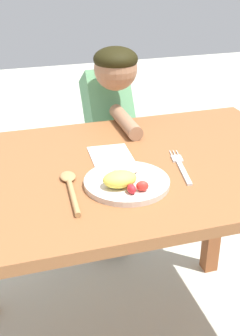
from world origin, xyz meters
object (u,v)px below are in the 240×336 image
at_px(plate, 126,181).
at_px(person, 108,153).
at_px(fork, 181,166).
at_px(spoon, 71,187).

distance_m(plate, person, 0.67).
distance_m(fork, spoon, 0.33).
distance_m(fork, person, 0.60).
relative_size(spoon, person, 0.24).
height_order(spoon, person, person).
xyz_separation_m(fork, spoon, (-0.33, -0.03, 0.00)).
bearing_deg(spoon, plate, -96.47).
distance_m(plate, fork, 0.19).
relative_size(plate, fork, 1.07).
bearing_deg(spoon, fork, -80.29).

